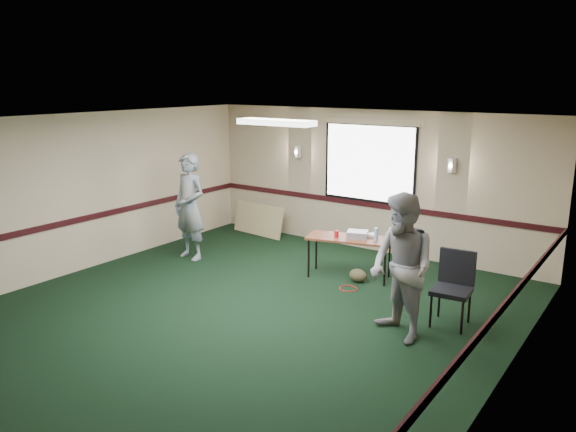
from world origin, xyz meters
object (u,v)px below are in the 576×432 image
Objects in this scene: person_right at (402,268)px; folding_table at (349,240)px; conference_chair at (454,282)px; person_left at (190,207)px; projector at (357,234)px.

folding_table is at bearing 165.83° from person_right.
person_left is at bearing 174.58° from conference_chair.
conference_chair is 4.96m from person_left.
person_left is 1.03× the size of person_right.
conference_chair is 1.00m from person_right.
folding_table is 3.03m from person_left.
projector is (0.11, 0.06, 0.11)m from folding_table.
person_left is (-2.91, -0.75, 0.33)m from folding_table.
person_right is at bearing -60.36° from folding_table.
projector is 2.10m from conference_chair.
folding_table is 0.79× the size of person_right.
person_left is (-3.03, -0.81, 0.23)m from projector.
projector is 3.14m from person_left.
projector is 2.28m from person_right.
person_left reaches higher than projector.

